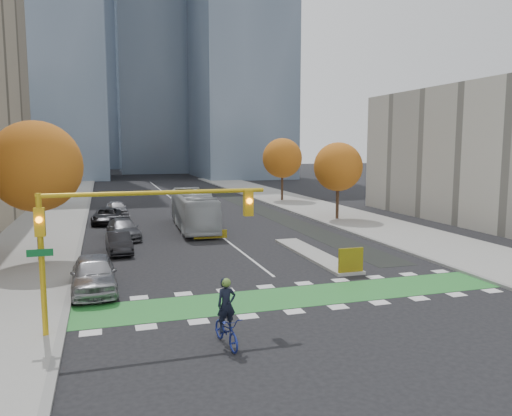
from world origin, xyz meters
TOP-DOWN VIEW (x-y plane):
  - ground at (0.00, 0.00)m, footprint 300.00×300.00m
  - sidewalk_west at (-13.50, 20.00)m, footprint 7.00×120.00m
  - sidewalk_east at (13.50, 20.00)m, footprint 7.00×120.00m
  - curb_west at (-10.00, 20.00)m, footprint 0.30×120.00m
  - curb_east at (10.00, 20.00)m, footprint 0.30×120.00m
  - bike_crossing at (0.00, 1.50)m, footprint 20.00×3.00m
  - centre_line at (0.00, 40.00)m, footprint 0.15×70.00m
  - bike_lane_paint at (7.50, 30.00)m, footprint 2.50×50.00m
  - median_island at (4.00, 9.00)m, footprint 1.60×10.00m
  - hazard_board at (4.00, 4.20)m, footprint 1.40×0.12m
  - tower_ne at (20.00, 85.00)m, footprint 18.00×24.00m
  - tower_far at (-4.00, 140.00)m, footprint 26.00×26.00m
  - tree_west at (-12.00, 12.00)m, footprint 5.20×5.20m
  - tree_east_near at (12.00, 22.00)m, footprint 4.40×4.40m
  - tree_east_far at (12.50, 38.00)m, footprint 4.80×4.80m
  - traffic_signal_west at (-7.93, -0.51)m, footprint 8.53×0.56m
  - cyclist at (-4.51, -2.99)m, footprint 0.97×2.13m
  - bus at (-1.35, 21.18)m, footprint 3.15×11.35m
  - parked_car_a at (-8.93, 5.00)m, footprint 2.17×5.09m
  - parked_car_b at (-7.54, 13.34)m, footprint 1.69×4.13m
  - parked_car_c at (-7.05, 18.34)m, footprint 2.58×5.13m
  - parked_car_d at (-8.17, 26.10)m, footprint 2.78×5.04m
  - parked_car_e at (-7.15, 31.10)m, footprint 2.21×4.38m

SIDE VIEW (x-z plane):
  - ground at x=0.00m, z-range 0.00..0.00m
  - centre_line at x=0.00m, z-range 0.00..0.01m
  - bike_lane_paint at x=7.50m, z-range 0.00..0.01m
  - bike_crossing at x=0.00m, z-range 0.00..0.01m
  - sidewalk_west at x=-13.50m, z-range 0.00..0.15m
  - sidewalk_east at x=13.50m, z-range 0.00..0.15m
  - curb_west at x=-10.00m, z-range -0.01..0.15m
  - curb_east at x=10.00m, z-range -0.01..0.15m
  - median_island at x=4.00m, z-range 0.00..0.16m
  - parked_car_b at x=-7.54m, z-range 0.00..1.33m
  - parked_car_d at x=-8.17m, z-range 0.00..1.34m
  - parked_car_c at x=-7.05m, z-range 0.00..1.43m
  - parked_car_e at x=-7.15m, z-range 0.00..1.43m
  - cyclist at x=-4.51m, z-range -0.40..1.98m
  - hazard_board at x=4.00m, z-range 0.15..1.45m
  - parked_car_a at x=-8.93m, z-range 0.00..1.72m
  - bus at x=-1.35m, z-range 0.00..3.13m
  - traffic_signal_west at x=-7.93m, z-range 1.43..6.63m
  - tree_east_near at x=12.00m, z-range 1.33..8.40m
  - tree_east_far at x=12.50m, z-range 1.42..9.07m
  - tree_west at x=-12.00m, z-range 1.50..9.73m
  - tower_ne at x=20.00m, z-range 0.00..60.00m
  - tower_far at x=-4.00m, z-range 0.00..80.00m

